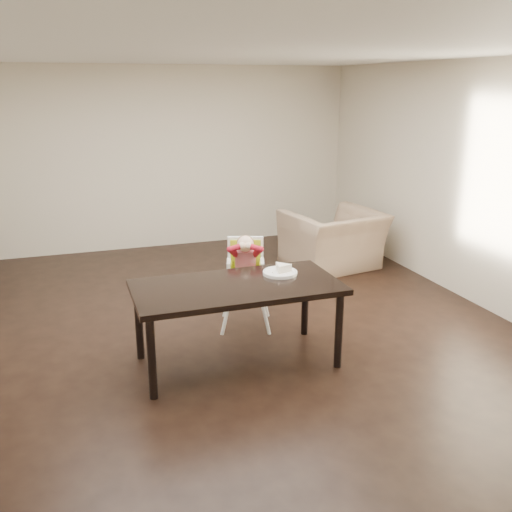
{
  "coord_description": "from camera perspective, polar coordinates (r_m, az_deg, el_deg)",
  "views": [
    {
      "loc": [
        -1.37,
        -5.1,
        2.43
      ],
      "look_at": [
        0.34,
        -0.08,
        0.82
      ],
      "focal_mm": 40.0,
      "sensor_mm": 36.0,
      "label": 1
    }
  ],
  "objects": [
    {
      "name": "armchair",
      "position": [
        7.77,
        7.75,
        2.54
      ],
      "size": [
        1.32,
        0.97,
        1.05
      ],
      "primitive_type": "imported",
      "rotation": [
        0.0,
        0.0,
        3.31
      ],
      "color": "#987C60",
      "rests_on": "ground"
    },
    {
      "name": "room_walls",
      "position": [
        5.31,
        -3.83,
        10.63
      ],
      "size": [
        6.02,
        7.02,
        2.71
      ],
      "color": "beige",
      "rests_on": "ground"
    },
    {
      "name": "ground",
      "position": [
        5.81,
        -3.47,
        -7.87
      ],
      "size": [
        7.0,
        7.0,
        0.0
      ],
      "primitive_type": "plane",
      "color": "black",
      "rests_on": "ground"
    },
    {
      "name": "high_chair",
      "position": [
        5.81,
        -1.06,
        -0.61
      ],
      "size": [
        0.51,
        0.51,
        0.97
      ],
      "rotation": [
        0.0,
        0.0,
        -0.32
      ],
      "color": "white",
      "rests_on": "ground"
    },
    {
      "name": "plate",
      "position": [
        5.24,
        2.5,
        -1.48
      ],
      "size": [
        0.36,
        0.36,
        0.09
      ],
      "rotation": [
        0.0,
        0.0,
        -0.14
      ],
      "color": "white",
      "rests_on": "dining_table"
    },
    {
      "name": "dining_table",
      "position": [
        5.0,
        -1.92,
        -3.73
      ],
      "size": [
        1.8,
        0.9,
        0.75
      ],
      "color": "black",
      "rests_on": "ground"
    }
  ]
}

